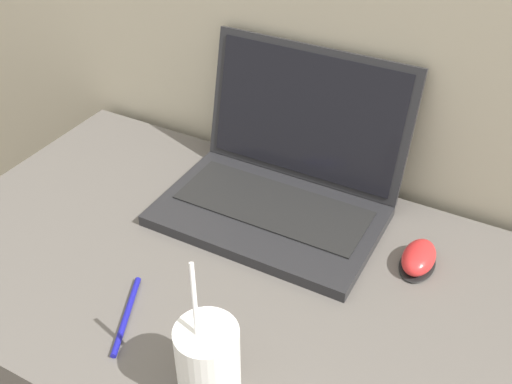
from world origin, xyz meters
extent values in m
cube|color=#232326|center=(-0.04, 0.44, 0.75)|extent=(0.38, 0.24, 0.02)
cube|color=black|center=(-0.04, 0.46, 0.76)|extent=(0.33, 0.13, 0.00)
cube|color=#232326|center=(-0.04, 0.59, 0.88)|extent=(0.38, 0.07, 0.24)
cube|color=black|center=(-0.04, 0.58, 0.88)|extent=(0.35, 0.05, 0.21)
cylinder|color=white|center=(0.05, 0.10, 0.80)|extent=(0.08, 0.08, 0.12)
cylinder|color=black|center=(0.05, 0.10, 0.85)|extent=(0.07, 0.07, 0.01)
cylinder|color=white|center=(0.04, 0.09, 0.86)|extent=(0.03, 0.04, 0.17)
ellipsoid|color=black|center=(0.22, 0.45, 0.74)|extent=(0.05, 0.09, 0.01)
ellipsoid|color=red|center=(0.22, 0.45, 0.76)|extent=(0.05, 0.08, 0.04)
cylinder|color=#191999|center=(-0.12, 0.15, 0.74)|extent=(0.07, 0.14, 0.01)
camera|label=1|loc=(0.32, -0.28, 1.40)|focal=42.00mm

